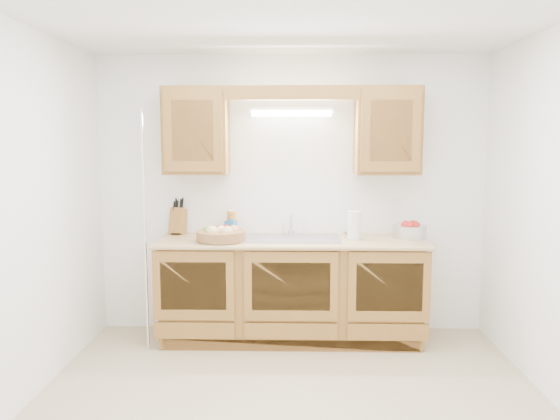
{
  "coord_description": "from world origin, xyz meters",
  "views": [
    {
      "loc": [
        0.01,
        -3.45,
        1.73
      ],
      "look_at": [
        -0.09,
        0.85,
        1.19
      ],
      "focal_mm": 35.0,
      "sensor_mm": 36.0,
      "label": 1
    }
  ],
  "objects_px": {
    "fruit_basket": "(221,234)",
    "paper_towel": "(354,225)",
    "apple_bowl": "(410,230)",
    "knife_block": "(178,220)"
  },
  "relations": [
    {
      "from": "fruit_basket",
      "to": "apple_bowl",
      "type": "relative_size",
      "value": 1.55
    },
    {
      "from": "knife_block",
      "to": "apple_bowl",
      "type": "distance_m",
      "value": 2.07
    },
    {
      "from": "fruit_basket",
      "to": "paper_towel",
      "type": "relative_size",
      "value": 1.71
    },
    {
      "from": "paper_towel",
      "to": "apple_bowl",
      "type": "distance_m",
      "value": 0.5
    },
    {
      "from": "fruit_basket",
      "to": "paper_towel",
      "type": "height_order",
      "value": "paper_towel"
    },
    {
      "from": "fruit_basket",
      "to": "apple_bowl",
      "type": "xyz_separation_m",
      "value": [
        1.62,
        0.18,
        0.01
      ]
    },
    {
      "from": "knife_block",
      "to": "apple_bowl",
      "type": "relative_size",
      "value": 1.07
    },
    {
      "from": "knife_block",
      "to": "paper_towel",
      "type": "xyz_separation_m",
      "value": [
        1.57,
        -0.25,
        -0.0
      ]
    },
    {
      "from": "fruit_basket",
      "to": "apple_bowl",
      "type": "bearing_deg",
      "value": 6.29
    },
    {
      "from": "fruit_basket",
      "to": "paper_towel",
      "type": "distance_m",
      "value": 1.14
    }
  ]
}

